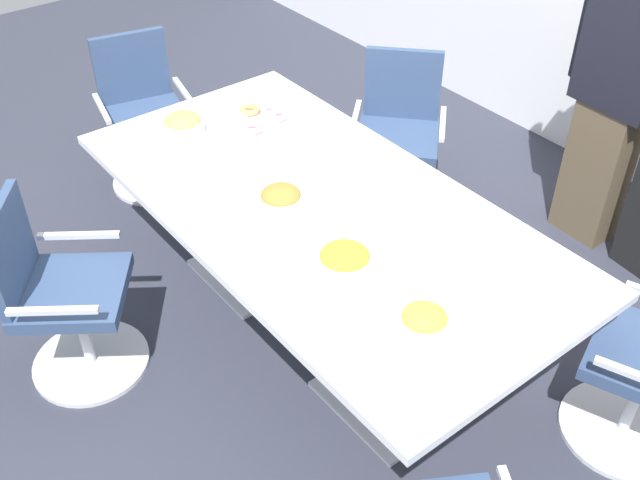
# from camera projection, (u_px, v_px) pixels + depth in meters

# --- Properties ---
(ground_plane) EXTENTS (10.00, 10.00, 0.01)m
(ground_plane) POSITION_uv_depth(u_px,v_px,m) (320.00, 327.00, 3.75)
(ground_plane) COLOR #2D303D
(conference_table) EXTENTS (2.40, 1.20, 0.75)m
(conference_table) POSITION_uv_depth(u_px,v_px,m) (320.00, 227.00, 3.36)
(conference_table) COLOR white
(conference_table) RESTS_ON ground
(office_chair_1) EXTENTS (0.76, 0.76, 0.91)m
(office_chair_1) POSITION_uv_depth(u_px,v_px,m) (397.00, 142.00, 4.35)
(office_chair_1) COLOR silver
(office_chair_1) RESTS_ON ground
(office_chair_2) EXTENTS (0.64, 0.64, 0.91)m
(office_chair_2) POSITION_uv_depth(u_px,v_px,m) (145.00, 122.00, 4.54)
(office_chair_2) COLOR silver
(office_chair_2) RESTS_ON ground
(office_chair_3) EXTENTS (0.75, 0.75, 0.91)m
(office_chair_3) POSITION_uv_depth(u_px,v_px,m) (62.00, 301.00, 3.30)
(office_chair_3) COLOR silver
(office_chair_3) RESTS_ON ground
(person_standing_0) EXTENTS (0.61, 0.24, 1.70)m
(person_standing_0) POSITION_uv_depth(u_px,v_px,m) (618.00, 92.00, 3.82)
(person_standing_0) COLOR brown
(person_standing_0) RESTS_ON ground
(snack_bowl_pretzels) EXTENTS (0.20, 0.20, 0.12)m
(snack_bowl_pretzels) POSITION_uv_depth(u_px,v_px,m) (281.00, 200.00, 3.21)
(snack_bowl_pretzels) COLOR white
(snack_bowl_pretzels) RESTS_ON conference_table
(snack_bowl_chips_yellow) EXTENTS (0.19, 0.19, 0.10)m
(snack_bowl_chips_yellow) POSITION_uv_depth(u_px,v_px,m) (424.00, 321.00, 2.65)
(snack_bowl_chips_yellow) COLOR white
(snack_bowl_chips_yellow) RESTS_ON conference_table
(snack_bowl_chips_orange) EXTENTS (0.22, 0.22, 0.10)m
(snack_bowl_chips_orange) POSITION_uv_depth(u_px,v_px,m) (345.00, 260.00, 2.90)
(snack_bowl_chips_orange) COLOR white
(snack_bowl_chips_orange) RESTS_ON conference_table
(snack_bowl_cookies) EXTENTS (0.21, 0.21, 0.11)m
(snack_bowl_cookies) POSITION_uv_depth(u_px,v_px,m) (183.00, 125.00, 3.72)
(snack_bowl_cookies) COLOR beige
(snack_bowl_cookies) RESTS_ON conference_table
(donut_platter) EXTENTS (0.31, 0.30, 0.04)m
(donut_platter) POSITION_uv_depth(u_px,v_px,m) (260.00, 120.00, 3.82)
(donut_platter) COLOR white
(donut_platter) RESTS_ON conference_table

